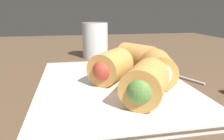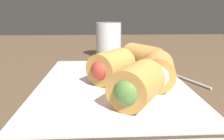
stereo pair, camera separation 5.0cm
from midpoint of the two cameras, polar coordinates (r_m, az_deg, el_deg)
The scene contains 7 objects.
table_surface at distance 36.15cm, azimuth 0.16°, elevation -8.36°, with size 180.00×140.00×2.00cm.
serving_plate at distance 38.06cm, azimuth 3.77°, elevation -4.29°, with size 33.11×24.68×1.50cm.
roll_front_left at distance 37.07cm, azimuth 3.34°, elevation 0.76°, with size 9.10×8.72×5.42cm.
roll_front_right at distance 28.56cm, azimuth 11.24°, elevation -4.05°, with size 9.06×8.43×5.42cm.
roll_back_left at distance 44.07cm, azimuth 11.65°, elevation 2.84°, with size 9.06×8.45×5.42cm.
roll_back_right at distance 35.57cm, azimuth 15.85°, elevation -0.45°, with size 8.73×7.12×5.42cm.
drinking_glass at distance 64.32cm, azimuth 1.34°, elevation 7.81°, with size 7.35×7.35×10.06cm.
Camera 2 is at (-33.32, -0.74, 15.62)cm, focal length 35.00 mm.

